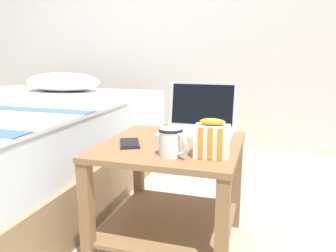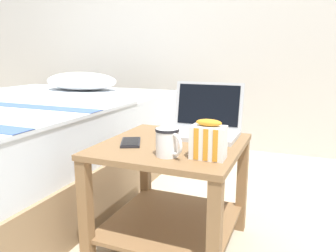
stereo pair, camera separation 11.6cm
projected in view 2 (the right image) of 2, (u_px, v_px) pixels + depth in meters
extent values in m
plane|color=tan|center=(172.00, 246.00, 1.42)|extent=(8.00, 8.00, 0.00)
cube|color=#997A56|center=(13.00, 167.00, 2.00)|extent=(1.50, 2.00, 0.28)
cube|color=silver|center=(8.00, 124.00, 1.95)|extent=(1.46, 1.96, 0.26)
ellipsoid|color=white|center=(81.00, 81.00, 2.56)|extent=(0.60, 0.36, 0.14)
cube|color=olive|center=(172.00, 146.00, 1.32)|extent=(0.55, 0.57, 0.02)
cube|color=olive|center=(172.00, 221.00, 1.40)|extent=(0.51, 0.53, 0.02)
cube|color=olive|center=(86.00, 215.00, 1.24)|extent=(0.04, 0.04, 0.44)
cube|color=olive|center=(214.00, 243.00, 1.05)|extent=(0.04, 0.04, 0.44)
cube|color=olive|center=(146.00, 171.00, 1.70)|extent=(0.04, 0.04, 0.44)
cube|color=olive|center=(242.00, 185.00, 1.51)|extent=(0.04, 0.04, 0.44)
cube|color=#B7BABC|center=(200.00, 135.00, 1.42)|extent=(0.32, 0.22, 0.02)
cube|color=silver|center=(201.00, 132.00, 1.44)|extent=(0.27, 0.12, 0.00)
cube|color=silver|center=(196.00, 136.00, 1.37)|extent=(0.09, 0.05, 0.00)
cube|color=#B7BABC|center=(208.00, 105.00, 1.51)|extent=(0.32, 0.05, 0.21)
cube|color=black|center=(208.00, 105.00, 1.51)|extent=(0.29, 0.04, 0.18)
cube|color=green|center=(197.00, 93.00, 1.54)|extent=(0.05, 0.01, 0.04)
cube|color=yellow|center=(210.00, 113.00, 1.52)|extent=(0.04, 0.01, 0.04)
cube|color=yellow|center=(202.00, 92.00, 1.53)|extent=(0.03, 0.01, 0.04)
cylinder|color=white|center=(167.00, 142.00, 1.15)|extent=(0.08, 0.08, 0.10)
cylinder|color=black|center=(167.00, 130.00, 1.14)|extent=(0.08, 0.08, 0.01)
cylinder|color=black|center=(167.00, 132.00, 1.14)|extent=(0.07, 0.07, 0.01)
torus|color=white|center=(175.00, 145.00, 1.11)|extent=(0.07, 0.05, 0.08)
cube|color=white|center=(208.00, 142.00, 1.12)|extent=(0.12, 0.07, 0.11)
cube|color=orange|center=(196.00, 144.00, 1.10)|extent=(0.02, 0.00, 0.11)
cube|color=orange|center=(205.00, 145.00, 1.09)|extent=(0.02, 0.00, 0.11)
cube|color=orange|center=(215.00, 146.00, 1.07)|extent=(0.02, 0.00, 0.11)
ellipsoid|color=orange|center=(209.00, 123.00, 1.11)|extent=(0.09, 0.04, 0.02)
cube|color=black|center=(131.00, 142.00, 1.32)|extent=(0.13, 0.16, 0.01)
cube|color=black|center=(131.00, 141.00, 1.32)|extent=(0.11, 0.14, 0.00)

